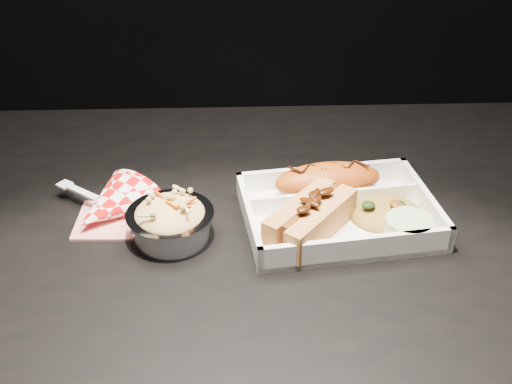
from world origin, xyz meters
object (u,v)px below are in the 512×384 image
food_tray (337,215)px  fried_pastry (328,180)px  hotdog (311,216)px  foil_coleslaw_cup (170,219)px  dining_table (234,291)px  napkin_fork (110,207)px

food_tray → fried_pastry: fried_pastry is taller
fried_pastry → hotdog: size_ratio=1.06×
fried_pastry → foil_coleslaw_cup: bearing=-159.0°
hotdog → foil_coleslaw_cup: 0.18m
fried_pastry → foil_coleslaw_cup: 0.23m
dining_table → fried_pastry: (0.13, 0.09, 0.12)m
fried_pastry → napkin_fork: napkin_fork is taller
dining_table → napkin_fork: (-0.16, 0.06, 0.11)m
dining_table → napkin_fork: 0.20m
foil_coleslaw_cup → fried_pastry: bearing=21.0°
food_tray → fried_pastry: size_ratio=1.79×
napkin_fork → food_tray: bearing=32.8°
dining_table → foil_coleslaw_cup: foil_coleslaw_cup is taller
hotdog → foil_coleslaw_cup: size_ratio=1.26×
fried_pastry → hotdog: (-0.03, -0.09, 0.00)m
dining_table → hotdog: size_ratio=8.41×
dining_table → hotdog: 0.16m
napkin_fork → fried_pastry: bearing=43.1°
fried_pastry → dining_table: bearing=-146.7°
fried_pastry → napkin_fork: bearing=-173.7°
dining_table → hotdog: bearing=0.7°
hotdog → napkin_fork: size_ratio=0.91×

